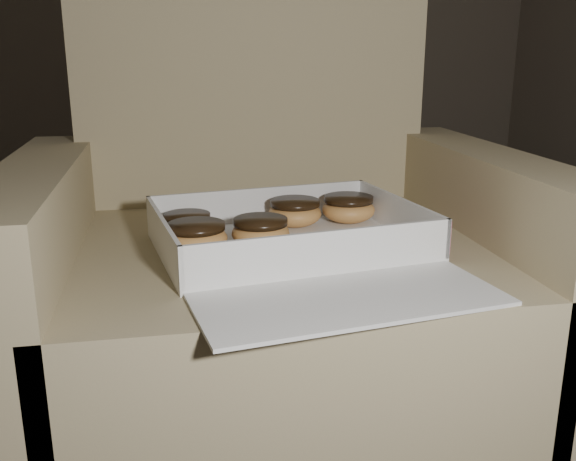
{
  "coord_description": "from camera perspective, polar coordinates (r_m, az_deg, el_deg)",
  "views": [
    {
      "loc": [
        0.3,
        -0.73,
        0.67
      ],
      "look_at": [
        0.47,
        0.16,
        0.41
      ],
      "focal_mm": 40.0,
      "sensor_mm": 36.0,
      "label": 1
    }
  ],
  "objects": [
    {
      "name": "armchair",
      "position": [
        1.09,
        -1.34,
        -5.74
      ],
      "size": [
        0.81,
        0.69,
        0.85
      ],
      "color": "#847254",
      "rests_on": "floor"
    },
    {
      "name": "crumb_b",
      "position": [
        0.91,
        -1.1,
        -1.84
      ],
      "size": [
        0.01,
        0.01,
        0.0
      ],
      "primitive_type": "ellipsoid",
      "color": "black",
      "rests_on": "bakery_box"
    },
    {
      "name": "donut_b",
      "position": [
        0.91,
        -8.14,
        -0.58
      ],
      "size": [
        0.09,
        0.09,
        0.04
      ],
      "color": "gold",
      "rests_on": "bakery_box"
    },
    {
      "name": "crumb_c",
      "position": [
        0.98,
        9.36,
        -0.82
      ],
      "size": [
        0.01,
        0.01,
        0.0
      ],
      "primitive_type": "ellipsoid",
      "color": "black",
      "rests_on": "bakery_box"
    },
    {
      "name": "donut_c",
      "position": [
        0.94,
        -2.45,
        -0.08
      ],
      "size": [
        0.09,
        0.09,
        0.04
      ],
      "color": "gold",
      "rests_on": "bakery_box"
    },
    {
      "name": "donut_a",
      "position": [
        1.04,
        0.62,
        1.67
      ],
      "size": [
        0.09,
        0.09,
        0.04
      ],
      "color": "gold",
      "rests_on": "bakery_box"
    },
    {
      "name": "donut_d",
      "position": [
        1.07,
        5.39,
        2.0
      ],
      "size": [
        0.09,
        0.09,
        0.04
      ],
      "color": "gold",
      "rests_on": "bakery_box"
    },
    {
      "name": "bakery_box",
      "position": [
        0.92,
        1.01,
        -1.52
      ],
      "size": [
        0.44,
        0.49,
        0.06
      ],
      "rotation": [
        0.0,
        0.0,
        0.16
      ],
      "color": "silver",
      "rests_on": "armchair"
    },
    {
      "name": "crumb_a",
      "position": [
        0.9,
        10.01,
        -2.42
      ],
      "size": [
        0.01,
        0.01,
        0.0
      ],
      "primitive_type": "ellipsoid",
      "color": "black",
      "rests_on": "bakery_box"
    },
    {
      "name": "donut_e",
      "position": [
        0.99,
        -8.95,
        0.48
      ],
      "size": [
        0.08,
        0.08,
        0.04
      ],
      "color": "gold",
      "rests_on": "bakery_box"
    }
  ]
}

